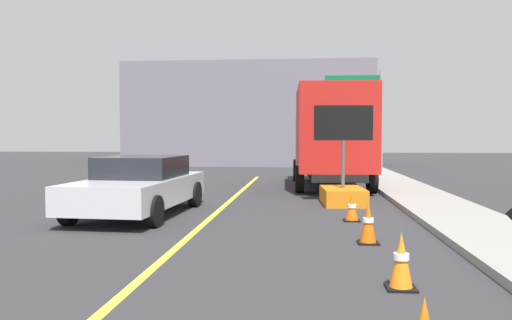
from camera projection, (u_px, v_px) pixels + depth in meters
lane_center_stripe at (102, 312)px, 5.32m from camera, size 0.14×36.00×0.01m
arrow_board_trailer at (343, 187)px, 13.84m from camera, size 1.60×1.87×2.70m
box_truck at (331, 135)px, 18.32m from camera, size 2.83×6.91×3.54m
pickup_car at (140, 185)px, 11.99m from camera, size 2.30×4.76×1.38m
highway_guide_sign at (365, 104)px, 24.36m from camera, size 2.79×0.18×5.00m
far_building_block at (251, 116)px, 33.53m from camera, size 15.63×6.06×6.49m
traffic_cone_mid_lane at (401, 261)px, 6.13m from camera, size 0.36×0.36×0.70m
traffic_cone_far_lane at (368, 223)px, 8.74m from camera, size 0.36×0.36×0.72m
traffic_cone_curbside at (352, 208)px, 11.07m from camera, size 0.36×0.36×0.58m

